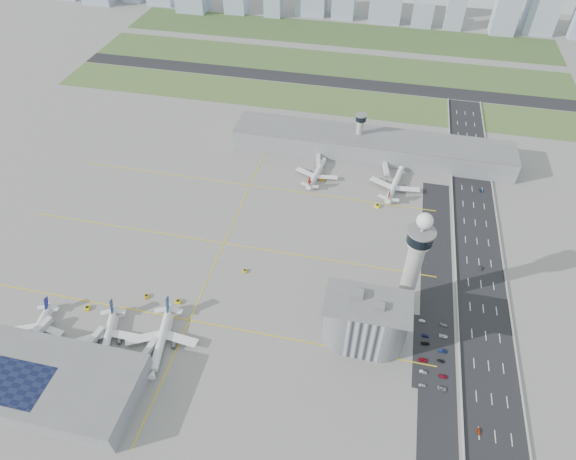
% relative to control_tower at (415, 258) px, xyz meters
% --- Properties ---
extents(ground, '(1000.00, 1000.00, 0.00)m').
position_rel_control_tower_xyz_m(ground, '(-72.00, -8.00, -35.04)').
color(ground, gray).
extents(grass_strip_0, '(480.00, 50.00, 0.08)m').
position_rel_control_tower_xyz_m(grass_strip_0, '(-92.00, 217.00, -35.00)').
color(grass_strip_0, '#4B6731').
rests_on(grass_strip_0, ground).
extents(grass_strip_1, '(480.00, 60.00, 0.08)m').
position_rel_control_tower_xyz_m(grass_strip_1, '(-92.00, 292.00, -35.00)').
color(grass_strip_1, '#435F2D').
rests_on(grass_strip_1, ground).
extents(grass_strip_2, '(480.00, 70.00, 0.08)m').
position_rel_control_tower_xyz_m(grass_strip_2, '(-92.00, 372.00, -35.00)').
color(grass_strip_2, '#3B5628').
rests_on(grass_strip_2, ground).
extents(runway, '(480.00, 22.00, 0.10)m').
position_rel_control_tower_xyz_m(runway, '(-92.00, 254.00, -34.98)').
color(runway, black).
rests_on(runway, ground).
extents(highway, '(28.00, 500.00, 0.10)m').
position_rel_control_tower_xyz_m(highway, '(43.00, -8.00, -34.99)').
color(highway, black).
rests_on(highway, ground).
extents(barrier_left, '(0.60, 500.00, 1.20)m').
position_rel_control_tower_xyz_m(barrier_left, '(29.00, -8.00, -34.44)').
color(barrier_left, '#9E9E99').
rests_on(barrier_left, ground).
extents(barrier_right, '(0.60, 500.00, 1.20)m').
position_rel_control_tower_xyz_m(barrier_right, '(57.00, -8.00, -34.44)').
color(barrier_right, '#9E9E99').
rests_on(barrier_right, ground).
extents(landside_road, '(18.00, 260.00, 0.08)m').
position_rel_control_tower_xyz_m(landside_road, '(18.00, -18.00, -35.00)').
color(landside_road, black).
rests_on(landside_road, ground).
extents(parking_lot, '(20.00, 44.00, 0.10)m').
position_rel_control_tower_xyz_m(parking_lot, '(16.00, -30.00, -34.99)').
color(parking_lot, black).
rests_on(parking_lot, ground).
extents(taxiway_line_h_0, '(260.00, 0.60, 0.01)m').
position_rel_control_tower_xyz_m(taxiway_line_h_0, '(-112.00, -38.00, -35.04)').
color(taxiway_line_h_0, yellow).
rests_on(taxiway_line_h_0, ground).
extents(taxiway_line_h_1, '(260.00, 0.60, 0.01)m').
position_rel_control_tower_xyz_m(taxiway_line_h_1, '(-112.00, 22.00, -35.04)').
color(taxiway_line_h_1, yellow).
rests_on(taxiway_line_h_1, ground).
extents(taxiway_line_h_2, '(260.00, 0.60, 0.01)m').
position_rel_control_tower_xyz_m(taxiway_line_h_2, '(-112.00, 82.00, -35.04)').
color(taxiway_line_h_2, yellow).
rests_on(taxiway_line_h_2, ground).
extents(taxiway_line_v, '(0.60, 260.00, 0.01)m').
position_rel_control_tower_xyz_m(taxiway_line_v, '(-112.00, 22.00, -35.04)').
color(taxiway_line_v, yellow).
rests_on(taxiway_line_v, ground).
extents(control_tower, '(14.00, 14.00, 64.50)m').
position_rel_control_tower_xyz_m(control_tower, '(0.00, 0.00, 0.00)').
color(control_tower, '#ADAAA5').
rests_on(control_tower, ground).
extents(secondary_tower, '(8.60, 8.60, 31.90)m').
position_rel_control_tower_xyz_m(secondary_tower, '(-42.00, 142.00, -16.24)').
color(secondary_tower, '#ADAAA5').
rests_on(secondary_tower, ground).
extents(admin_building, '(42.00, 24.00, 33.50)m').
position_rel_control_tower_xyz_m(admin_building, '(-20.01, -30.00, -19.74)').
color(admin_building, '#B2B2B7').
rests_on(admin_building, ground).
extents(terminal_pier, '(210.00, 32.00, 15.80)m').
position_rel_control_tower_xyz_m(terminal_pier, '(-32.00, 140.00, -27.14)').
color(terminal_pier, gray).
rests_on(terminal_pier, ground).
extents(near_terminal, '(84.00, 42.00, 13.00)m').
position_rel_control_tower_xyz_m(near_terminal, '(-160.07, -90.02, -28.62)').
color(near_terminal, gray).
rests_on(near_terminal, ground).
extents(airplane_near_a, '(34.05, 38.48, 9.71)m').
position_rel_control_tower_xyz_m(airplane_near_a, '(-186.72, -63.32, -30.18)').
color(airplane_near_a, white).
rests_on(airplane_near_a, ground).
extents(airplane_near_b, '(43.53, 47.49, 11.06)m').
position_rel_control_tower_xyz_m(airplane_near_b, '(-147.76, -59.86, -29.51)').
color(airplane_near_b, white).
rests_on(airplane_near_b, ground).
extents(airplane_near_c, '(45.51, 50.84, 12.48)m').
position_rel_control_tower_xyz_m(airplane_near_c, '(-120.16, -55.41, -28.80)').
color(airplane_near_c, white).
rests_on(airplane_near_c, ground).
extents(airplane_far_a, '(37.56, 42.31, 10.60)m').
position_rel_control_tower_xyz_m(airplane_far_a, '(-67.27, 103.05, -29.74)').
color(airplane_far_a, white).
rests_on(airplane_far_a, ground).
extents(airplane_far_b, '(43.60, 48.72, 11.97)m').
position_rel_control_tower_xyz_m(airplane_far_b, '(-11.07, 101.82, -29.05)').
color(airplane_far_b, white).
rests_on(airplane_far_b, ground).
extents(jet_bridge_near_0, '(5.39, 14.31, 5.70)m').
position_rel_control_tower_xyz_m(jet_bridge_near_0, '(-185.00, -69.00, -32.19)').
color(jet_bridge_near_0, silver).
rests_on(jet_bridge_near_0, ground).
extents(jet_bridge_near_1, '(5.39, 14.31, 5.70)m').
position_rel_control_tower_xyz_m(jet_bridge_near_1, '(-155.00, -69.00, -32.19)').
color(jet_bridge_near_1, silver).
rests_on(jet_bridge_near_1, ground).
extents(jet_bridge_near_2, '(5.39, 14.31, 5.70)m').
position_rel_control_tower_xyz_m(jet_bridge_near_2, '(-125.00, -69.00, -32.19)').
color(jet_bridge_near_2, silver).
rests_on(jet_bridge_near_2, ground).
extents(jet_bridge_far_0, '(5.39, 14.31, 5.70)m').
position_rel_control_tower_xyz_m(jet_bridge_far_0, '(-70.00, 124.00, -32.19)').
color(jet_bridge_far_0, silver).
rests_on(jet_bridge_far_0, ground).
extents(jet_bridge_far_1, '(5.39, 14.31, 5.70)m').
position_rel_control_tower_xyz_m(jet_bridge_far_1, '(-20.00, 124.00, -32.19)').
color(jet_bridge_far_1, silver).
rests_on(jet_bridge_far_1, ground).
extents(tug_0, '(2.93, 3.69, 1.89)m').
position_rel_control_tower_xyz_m(tug_0, '(-169.38, -42.82, -34.09)').
color(tug_0, yellow).
rests_on(tug_0, ground).
extents(tug_1, '(3.34, 3.56, 1.71)m').
position_rel_control_tower_xyz_m(tug_1, '(-141.24, -28.18, -34.19)').
color(tug_1, '#D79C02').
rests_on(tug_1, ground).
extents(tug_2, '(3.54, 2.66, 1.90)m').
position_rel_control_tower_xyz_m(tug_2, '(-122.40, -27.92, -34.09)').
color(tug_2, yellow).
rests_on(tug_2, ground).
extents(tug_3, '(2.50, 3.15, 1.62)m').
position_rel_control_tower_xyz_m(tug_3, '(-92.61, 2.04, -34.23)').
color(tug_3, '#DEBF07').
rests_on(tug_3, ground).
extents(tug_4, '(3.93, 3.98, 1.93)m').
position_rel_control_tower_xyz_m(tug_4, '(-62.26, 99.31, -34.08)').
color(tug_4, orange).
rests_on(tug_4, ground).
extents(tug_5, '(4.28, 3.82, 2.06)m').
position_rel_control_tower_xyz_m(tug_5, '(-21.25, 77.92, -34.01)').
color(tug_5, yellow).
rests_on(tug_5, ground).
extents(car_lot_0, '(3.52, 1.66, 1.16)m').
position_rel_control_tower_xyz_m(car_lot_0, '(10.93, -50.07, -34.46)').
color(car_lot_0, silver).
rests_on(car_lot_0, ground).
extents(car_lot_1, '(3.82, 1.56, 1.23)m').
position_rel_control_tower_xyz_m(car_lot_1, '(11.26, -42.75, -34.42)').
color(car_lot_1, '#949CA5').
rests_on(car_lot_1, ground).
extents(car_lot_2, '(4.64, 2.50, 1.24)m').
position_rel_control_tower_xyz_m(car_lot_2, '(11.04, -36.02, -34.42)').
color(car_lot_2, maroon).
rests_on(car_lot_2, ground).
extents(car_lot_3, '(4.50, 2.43, 1.24)m').
position_rel_control_tower_xyz_m(car_lot_3, '(12.12, -25.92, -34.42)').
color(car_lot_3, black).
rests_on(car_lot_3, ground).
extents(car_lot_4, '(3.59, 1.46, 1.22)m').
position_rel_control_tower_xyz_m(car_lot_4, '(12.06, -21.14, -34.43)').
color(car_lot_4, navy).
rests_on(car_lot_4, ground).
extents(car_lot_5, '(3.45, 1.28, 1.13)m').
position_rel_control_tower_xyz_m(car_lot_5, '(10.18, -11.79, -34.48)').
color(car_lot_5, silver).
rests_on(car_lot_5, ground).
extents(car_lot_6, '(4.71, 2.63, 1.24)m').
position_rel_control_tower_xyz_m(car_lot_6, '(20.20, -49.86, -34.42)').
color(car_lot_6, gray).
rests_on(car_lot_6, ground).
extents(car_lot_7, '(4.19, 1.84, 1.20)m').
position_rel_control_tower_xyz_m(car_lot_7, '(20.78, -43.10, -34.44)').
color(car_lot_7, maroon).
rests_on(car_lot_7, ground).
extents(car_lot_8, '(3.55, 1.80, 1.16)m').
position_rel_control_tower_xyz_m(car_lot_8, '(19.81, -34.61, -34.46)').
color(car_lot_8, black).
rests_on(car_lot_8, ground).
extents(car_lot_9, '(4.06, 1.58, 1.32)m').
position_rel_control_tower_xyz_m(car_lot_9, '(20.71, -28.68, -34.38)').
color(car_lot_9, '#0B194A').
rests_on(car_lot_9, ground).
extents(car_lot_10, '(4.58, 2.42, 1.23)m').
position_rel_control_tower_xyz_m(car_lot_10, '(21.18, -19.41, -34.43)').
color(car_lot_10, white).
rests_on(car_lot_10, ground).
extents(car_lot_11, '(4.15, 2.18, 1.15)m').
position_rel_control_tower_xyz_m(car_lot_11, '(21.57, -12.01, -34.47)').
color(car_lot_11, gray).
rests_on(car_lot_11, ground).
extents(car_hw_0, '(1.73, 3.43, 1.12)m').
position_rel_control_tower_xyz_m(car_hw_0, '(35.89, -67.40, -34.48)').
color(car_hw_0, '#AD380F').
rests_on(car_hw_0, ground).
extents(car_hw_1, '(1.59, 3.55, 1.13)m').
position_rel_control_tower_xyz_m(car_hw_1, '(43.71, 34.07, -34.47)').
color(car_hw_1, black).
rests_on(car_hw_1, ground).
extents(car_hw_2, '(2.33, 4.34, 1.16)m').
position_rel_control_tower_xyz_m(car_hw_2, '(48.83, 110.55, -34.46)').
color(car_hw_2, navy).
rests_on(car_hw_2, ground).
extents(car_hw_4, '(1.66, 3.82, 1.28)m').
position_rel_control_tower_xyz_m(car_hw_4, '(37.02, 170.50, -34.40)').
color(car_hw_4, gray).
rests_on(car_hw_4, ground).
extents(skyline_bldg_10, '(23.01, 18.41, 27.75)m').
position_rel_control_tower_xyz_m(skyline_bldg_10, '(1.27, 415.68, -21.17)').
color(skyline_bldg_10, '#9EADC1').
rests_on(skyline_bldg_10, ground).
extents(skyline_bldg_11, '(20.22, 16.18, 38.97)m').
position_rel_control_tower_xyz_m(skyline_bldg_11, '(36.28, 415.34, -15.56)').
color(skyline_bldg_11, '#9EADC1').
rests_on(skyline_bldg_11, ground).
extents(skyline_bldg_12, '(26.14, 20.92, 46.89)m').
position_rel_control_tower_xyz_m(skyline_bldg_12, '(90.17, 413.29, -11.60)').
color(skyline_bldg_12, '#9EADC1').
rests_on(skyline_bldg_12, ground).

